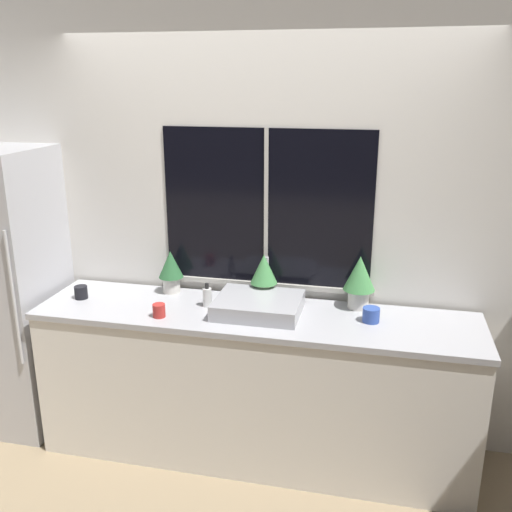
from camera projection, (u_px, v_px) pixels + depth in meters
The scene contains 13 objects.
ground_plane at pixel (243, 482), 3.31m from camera, with size 14.00×14.00×0.00m, color #937F60.
wall_back at pixel (267, 229), 3.52m from camera, with size 8.00×0.09×2.70m.
wall_left at pixel (21, 189), 4.79m from camera, with size 0.06×7.00×2.70m.
counter at pixel (254, 385), 3.44m from camera, with size 2.59×0.61×0.94m.
refrigerator at pixel (4, 291), 3.70m from camera, with size 0.67×0.63×1.84m.
sink at pixel (259, 305), 3.31m from camera, with size 0.49×0.46×0.27m.
potted_plant_left at pixel (171, 269), 3.59m from camera, with size 0.15×0.15×0.27m.
potted_plant_center at pixel (264, 273), 3.46m from camera, with size 0.16×0.16×0.29m.
potted_plant_right at pixel (359, 278), 3.33m from camera, with size 0.19×0.19×0.32m.
soap_bottle at pixel (207, 297), 3.39m from camera, with size 0.05×0.05×0.15m.
mug_blue at pixel (371, 315), 3.18m from camera, with size 0.10×0.10×0.08m.
mug_black at pixel (81, 292), 3.52m from camera, with size 0.08×0.08×0.08m.
mug_red at pixel (159, 311), 3.25m from camera, with size 0.07×0.07×0.08m.
Camera 1 is at (0.69, -2.68, 2.24)m, focal length 40.00 mm.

